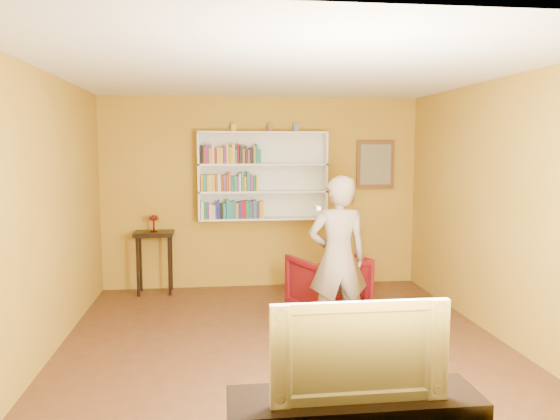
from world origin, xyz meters
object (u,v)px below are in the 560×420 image
object	(u,v)px
console_table	(154,242)
television	(355,346)
bookshelf	(262,176)
person	(338,258)
ruby_lustre	(154,220)
armchair	(328,284)

from	to	relation	value
console_table	television	bearing A→B (deg)	-70.23
bookshelf	console_table	bearing A→B (deg)	-173.92
person	console_table	bearing A→B (deg)	-46.77
television	console_table	bearing A→B (deg)	109.45
ruby_lustre	television	xyz separation A→B (m)	(1.62, -4.50, -0.19)
ruby_lustre	person	world-z (taller)	person
console_table	television	distance (m)	4.78
console_table	person	world-z (taller)	person
console_table	ruby_lustre	size ratio (longest dim) A/B	3.74
ruby_lustre	person	bearing A→B (deg)	-45.09
armchair	bookshelf	bearing A→B (deg)	-85.55
ruby_lustre	television	size ratio (longest dim) A/B	0.22
person	television	world-z (taller)	person
bookshelf	console_table	size ratio (longest dim) A/B	2.10
person	bookshelf	bearing A→B (deg)	-77.26
console_table	person	size ratio (longest dim) A/B	0.50
television	armchair	bearing A→B (deg)	80.32
ruby_lustre	television	world-z (taller)	television
console_table	television	size ratio (longest dim) A/B	0.83
ruby_lustre	person	size ratio (longest dim) A/B	0.13
bookshelf	television	size ratio (longest dim) A/B	1.75
person	ruby_lustre	bearing A→B (deg)	-46.77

